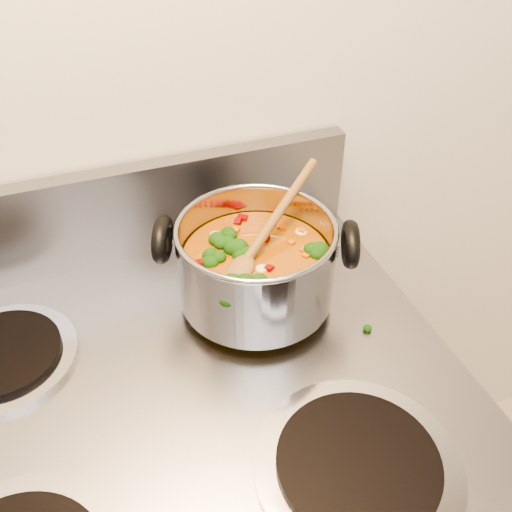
# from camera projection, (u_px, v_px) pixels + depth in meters

# --- Properties ---
(stockpot) EXTENTS (0.29, 0.22, 0.14)m
(stockpot) POSITION_uv_depth(u_px,v_px,m) (256.00, 264.00, 0.80)
(stockpot) COLOR #98989F
(stockpot) RESTS_ON electric_range
(wooden_spoon) EXTENTS (0.21, 0.17, 0.09)m
(wooden_spoon) POSITION_uv_depth(u_px,v_px,m) (259.00, 242.00, 0.79)
(wooden_spoon) COLOR brown
(wooden_spoon) RESTS_ON stockpot
(cooktop_crumbs) EXTENTS (0.15, 0.31, 0.01)m
(cooktop_crumbs) POSITION_uv_depth(u_px,v_px,m) (214.00, 262.00, 0.92)
(cooktop_crumbs) COLOR black
(cooktop_crumbs) RESTS_ON electric_range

